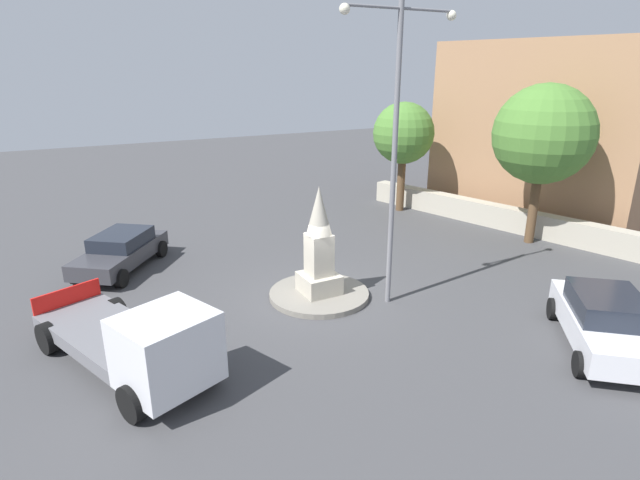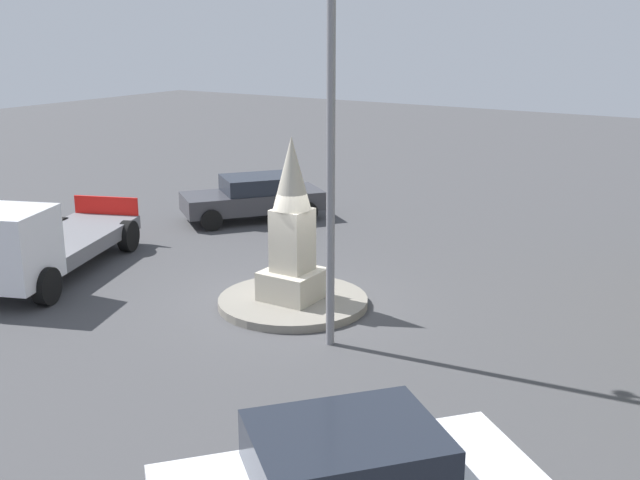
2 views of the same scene
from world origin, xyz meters
The scene contains 11 objects.
ground_plane centered at (0.00, 0.00, 0.00)m, with size 80.00×80.00×0.00m, color #424244.
traffic_island centered at (0.00, 0.00, 0.09)m, with size 3.26×3.26×0.18m, color gray.
monument centered at (0.00, 0.00, 1.72)m, with size 1.17×1.17×3.53m.
streetlamp centered at (1.78, -1.34, 5.40)m, with size 3.80×0.28×8.96m.
car_dark_grey_far_side centered at (-5.32, 5.62, 0.73)m, with size 3.96×4.44×1.37m.
car_white_near_island centered at (5.12, -6.37, 0.81)m, with size 4.17×4.46×1.58m.
truck_white_parked_right centered at (-5.88, -2.11, 0.97)m, with size 3.93×6.10×2.07m.
stone_boundary_wall centered at (10.99, 2.89, 0.53)m, with size 14.23×0.70×1.06m, color #B2AA99.
corner_building centered at (15.99, 4.21, 4.19)m, with size 10.09×7.34×8.39m, color #A87A56.
tree_near_wall centered at (8.77, 7.41, 3.97)m, with size 3.07×3.07×5.55m.
tree_mid_cluster centered at (10.56, 0.59, 4.57)m, with size 4.01×4.01×6.60m.
Camera 1 is at (-7.09, -13.32, 7.12)m, focal length 28.35 mm.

